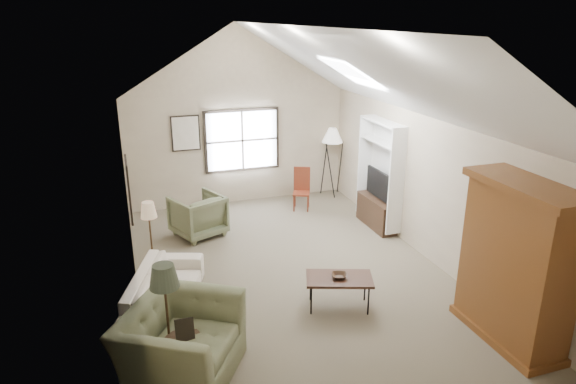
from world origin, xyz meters
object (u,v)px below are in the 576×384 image
object	(u,v)px
sofa	(165,292)
armchair_near	(181,343)
armoire	(517,264)
side_table	(187,359)
side_chair	(301,189)
armchair_far	(198,215)
coffee_table	(339,292)

from	to	relation	value
sofa	armchair_near	distance (m)	1.53
armoire	side_table	bearing A→B (deg)	172.74
side_chair	armoire	bearing A→B (deg)	-55.92
armchair_far	side_table	xyz separation A→B (m)	(-0.81, -4.19, -0.15)
armoire	side_chair	distance (m)	5.53
armoire	sofa	world-z (taller)	armoire
armchair_near	side_table	bearing A→B (deg)	-114.46
armchair_near	side_table	size ratio (longest dim) A/B	2.62
coffee_table	armchair_near	bearing A→B (deg)	-161.65
armoire	armchair_far	size ratio (longest dim) A/B	2.42
sofa	side_chair	size ratio (longest dim) A/B	2.23
armoire	armchair_near	world-z (taller)	armoire
sofa	armchair_far	size ratio (longest dim) A/B	2.31
side_table	side_chair	world-z (taller)	side_chair
coffee_table	side_table	size ratio (longest dim) A/B	1.83
sofa	side_table	bearing A→B (deg)	-157.95
armoire	armchair_far	world-z (taller)	armoire
armchair_near	side_table	distance (m)	0.21
armchair_near	armchair_far	distance (m)	4.20
armoire	side_chair	xyz separation A→B (m)	(-0.99, 5.41, -0.63)
armchair_near	coffee_table	xyz separation A→B (m)	(2.41, 0.80, -0.20)
coffee_table	side_chair	bearing A→B (deg)	77.88
armchair_near	side_chair	bearing A→B (deg)	-2.40
armoire	side_table	size ratio (longest dim) A/B	4.17
armchair_far	coffee_table	distance (m)	3.67
armoire	side_table	distance (m)	4.32
sofa	side_chair	xyz separation A→B (m)	(3.32, 3.27, 0.16)
armchair_far	side_table	distance (m)	4.27
sofa	armchair_far	world-z (taller)	armchair_far
armchair_near	coffee_table	distance (m)	2.54
armoire	armchair_near	size ratio (longest dim) A/B	1.59
side_chair	armchair_far	bearing A→B (deg)	-140.48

